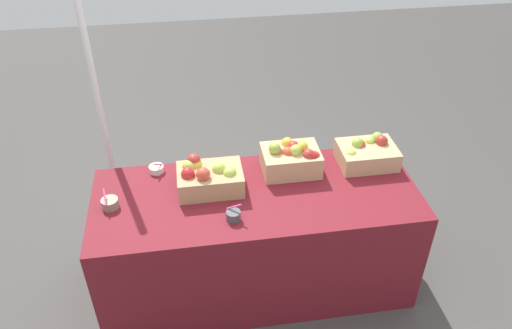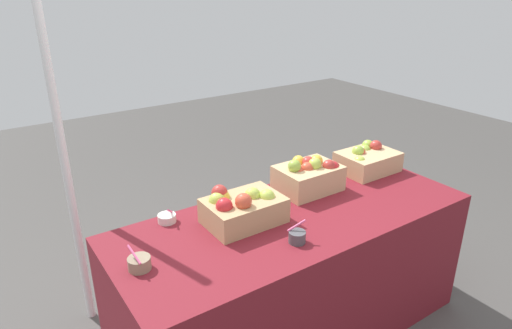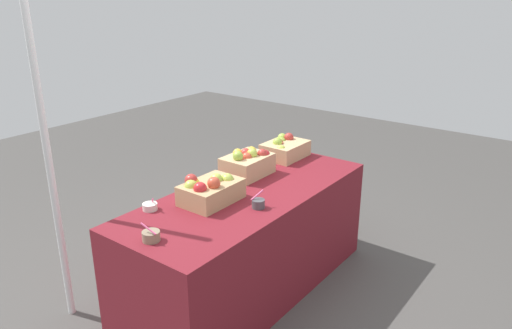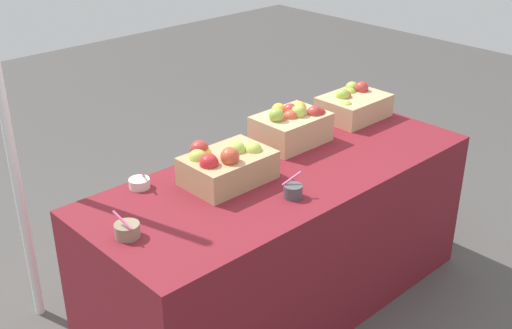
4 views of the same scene
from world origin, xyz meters
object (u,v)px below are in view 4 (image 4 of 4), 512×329
at_px(tent_pole, 6,125).
at_px(sample_bowl_mid, 139,183).
at_px(apple_crate_middle, 292,125).
at_px(sample_bowl_near, 127,230).
at_px(sample_bowl_far, 293,191).
at_px(apple_crate_right, 226,164).
at_px(apple_crate_left, 353,105).

bearing_deg(tent_pole, sample_bowl_mid, -52.52).
bearing_deg(apple_crate_middle, sample_bowl_near, -170.20).
height_order(sample_bowl_near, sample_bowl_mid, sample_bowl_near).
bearing_deg(apple_crate_middle, sample_bowl_mid, 172.21).
distance_m(sample_bowl_near, sample_bowl_far, 0.70).
bearing_deg(tent_pole, apple_crate_right, -45.36).
bearing_deg(sample_bowl_far, tent_pole, 128.51).
bearing_deg(apple_crate_middle, sample_bowl_far, -135.79).
relative_size(apple_crate_right, sample_bowl_mid, 4.17).
xyz_separation_m(sample_bowl_near, tent_pole, (-0.09, 0.75, 0.22)).
bearing_deg(sample_bowl_near, apple_crate_middle, 9.80).
height_order(sample_bowl_near, sample_bowl_far, sample_bowl_far).
distance_m(apple_crate_middle, sample_bowl_near, 1.09).
distance_m(apple_crate_middle, tent_pole, 1.31).
bearing_deg(apple_crate_middle, apple_crate_right, -169.22).
bearing_deg(tent_pole, sample_bowl_near, -83.05).
xyz_separation_m(apple_crate_right, sample_bowl_mid, (-0.31, 0.21, -0.06)).
bearing_deg(sample_bowl_near, sample_bowl_far, -17.25).
xyz_separation_m(apple_crate_right, tent_pole, (-0.65, 0.66, 0.17)).
distance_m(apple_crate_right, sample_bowl_near, 0.57).
height_order(apple_crate_middle, sample_bowl_mid, apple_crate_middle).
distance_m(apple_crate_middle, apple_crate_right, 0.52).
distance_m(apple_crate_left, apple_crate_middle, 0.48).
relative_size(apple_crate_left, sample_bowl_far, 3.29).
distance_m(sample_bowl_near, tent_pole, 0.79).
bearing_deg(sample_bowl_far, sample_bowl_near, 162.75).
relative_size(sample_bowl_near, sample_bowl_far, 0.98).
bearing_deg(apple_crate_left, sample_bowl_near, -172.85).
relative_size(apple_crate_right, sample_bowl_near, 3.56).
bearing_deg(sample_bowl_near, tent_pole, 96.95).
distance_m(sample_bowl_near, sample_bowl_mid, 0.39).
distance_m(sample_bowl_mid, tent_pole, 0.61).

